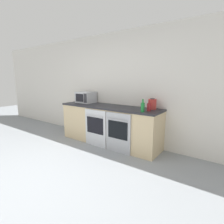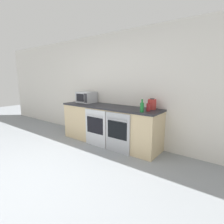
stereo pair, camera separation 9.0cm
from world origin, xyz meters
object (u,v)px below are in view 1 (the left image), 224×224
Objects in this scene: kettle at (152,104)px; microwave at (86,97)px; oven_right at (118,133)px; oven_left at (95,128)px; bottle_green at (143,107)px; bottle_red at (149,107)px.

microwave is at bearing -177.95° from kettle.
oven_right is 3.74× the size of kettle.
kettle reaches higher than oven_left.
kettle is at bearing 44.38° from oven_right.
bottle_green is at bearing 13.16° from oven_right.
oven_left is 1.24m from bottle_green.
microwave is 1.82m from kettle.
microwave reaches higher than bottle_red.
bottle_red is 0.87× the size of bottle_green.
bottle_red is at bearing -82.90° from kettle.
kettle reaches higher than oven_right.
oven_left is at bearing -174.11° from bottle_green.
oven_right is (0.61, 0.00, 0.00)m from oven_left.
oven_right is 0.76m from bottle_green.
bottle_red is (1.85, -0.17, -0.06)m from microwave.
oven_right is 3.44× the size of bottle_green.
microwave is 1.86m from bottle_red.
bottle_green reaches higher than oven_left.
bottle_green reaches higher than kettle.
kettle is at bearing 23.98° from oven_left.
bottle_red is at bearing 26.23° from oven_right.
bottle_green is 0.39m from kettle.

